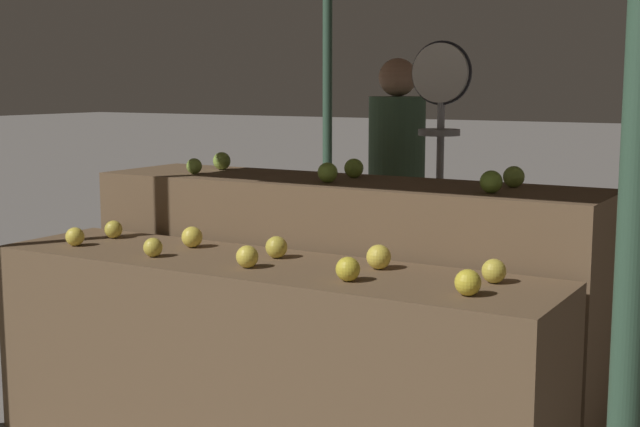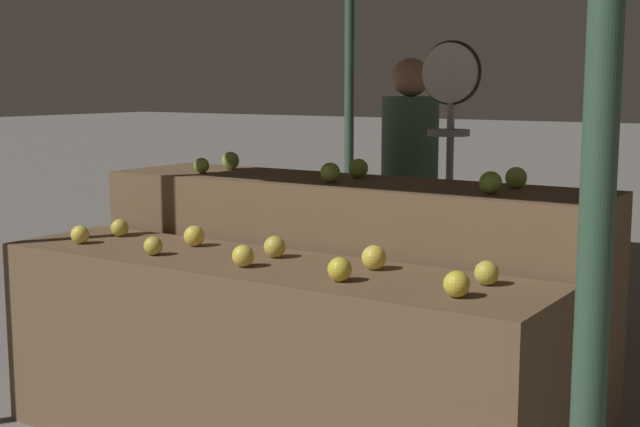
% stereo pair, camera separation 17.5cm
% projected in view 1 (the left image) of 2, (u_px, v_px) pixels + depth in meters
% --- Properties ---
extents(display_counter_front, '(2.22, 0.55, 0.76)m').
position_uv_depth(display_counter_front, '(263.00, 362.00, 3.32)').
color(display_counter_front, brown).
rests_on(display_counter_front, ground_plane).
extents(display_counter_back, '(2.22, 0.55, 1.01)m').
position_uv_depth(display_counter_back, '(341.00, 297.00, 3.82)').
color(display_counter_back, brown).
rests_on(display_counter_back, ground_plane).
extents(apple_front_0, '(0.08, 0.08, 0.08)m').
position_uv_depth(apple_front_0, '(75.00, 237.00, 3.60)').
color(apple_front_0, yellow).
rests_on(apple_front_0, display_counter_front).
extents(apple_front_1, '(0.07, 0.07, 0.07)m').
position_uv_depth(apple_front_1, '(153.00, 247.00, 3.37)').
color(apple_front_1, gold).
rests_on(apple_front_1, display_counter_front).
extents(apple_front_2, '(0.08, 0.08, 0.08)m').
position_uv_depth(apple_front_2, '(247.00, 257.00, 3.17)').
color(apple_front_2, yellow).
rests_on(apple_front_2, display_counter_front).
extents(apple_front_3, '(0.08, 0.08, 0.08)m').
position_uv_depth(apple_front_3, '(348.00, 269.00, 2.95)').
color(apple_front_3, gold).
rests_on(apple_front_3, display_counter_front).
extents(apple_front_4, '(0.08, 0.08, 0.08)m').
position_uv_depth(apple_front_4, '(468.00, 283.00, 2.75)').
color(apple_front_4, gold).
rests_on(apple_front_4, display_counter_front).
extents(apple_front_5, '(0.08, 0.08, 0.08)m').
position_uv_depth(apple_front_5, '(113.00, 229.00, 3.78)').
color(apple_front_5, gold).
rests_on(apple_front_5, display_counter_front).
extents(apple_front_6, '(0.08, 0.08, 0.08)m').
position_uv_depth(apple_front_6, '(192.00, 237.00, 3.56)').
color(apple_front_6, yellow).
rests_on(apple_front_6, display_counter_front).
extents(apple_front_7, '(0.08, 0.08, 0.08)m').
position_uv_depth(apple_front_7, '(276.00, 247.00, 3.35)').
color(apple_front_7, gold).
rests_on(apple_front_7, display_counter_front).
extents(apple_front_8, '(0.09, 0.09, 0.09)m').
position_uv_depth(apple_front_8, '(379.00, 257.00, 3.15)').
color(apple_front_8, yellow).
rests_on(apple_front_8, display_counter_front).
extents(apple_front_9, '(0.08, 0.08, 0.08)m').
position_uv_depth(apple_front_9, '(494.00, 271.00, 2.93)').
color(apple_front_9, gold).
rests_on(apple_front_9, display_counter_front).
extents(apple_back_0, '(0.07, 0.07, 0.07)m').
position_uv_depth(apple_back_0, '(194.00, 166.00, 4.00)').
color(apple_back_0, '#8EB247').
rests_on(apple_back_0, display_counter_back).
extents(apple_back_1, '(0.08, 0.08, 0.08)m').
position_uv_depth(apple_back_1, '(328.00, 173.00, 3.65)').
color(apple_back_1, '#84AD3D').
rests_on(apple_back_1, display_counter_back).
extents(apple_back_2, '(0.09, 0.09, 0.09)m').
position_uv_depth(apple_back_2, '(491.00, 182.00, 3.30)').
color(apple_back_2, '#7AA338').
rests_on(apple_back_2, display_counter_back).
extents(apple_back_3, '(0.08, 0.08, 0.08)m').
position_uv_depth(apple_back_3, '(222.00, 161.00, 4.19)').
color(apple_back_3, '#8EB247').
rests_on(apple_back_3, display_counter_back).
extents(apple_back_4, '(0.08, 0.08, 0.08)m').
position_uv_depth(apple_back_4, '(355.00, 168.00, 3.83)').
color(apple_back_4, '#84AD3D').
rests_on(apple_back_4, display_counter_back).
extents(apple_back_5, '(0.08, 0.08, 0.08)m').
position_uv_depth(apple_back_5, '(514.00, 177.00, 3.48)').
color(apple_back_5, '#8EB247').
rests_on(apple_back_5, display_counter_back).
extents(produce_scale, '(0.30, 0.20, 1.61)m').
position_uv_depth(produce_scale, '(440.00, 131.00, 4.25)').
color(produce_scale, '#99999E').
rests_on(produce_scale, ground_plane).
extents(person_vendor_at_scale, '(0.32, 0.32, 1.54)m').
position_uv_depth(person_vendor_at_scale, '(396.00, 179.00, 4.80)').
color(person_vendor_at_scale, '#2D2D38').
rests_on(person_vendor_at_scale, ground_plane).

